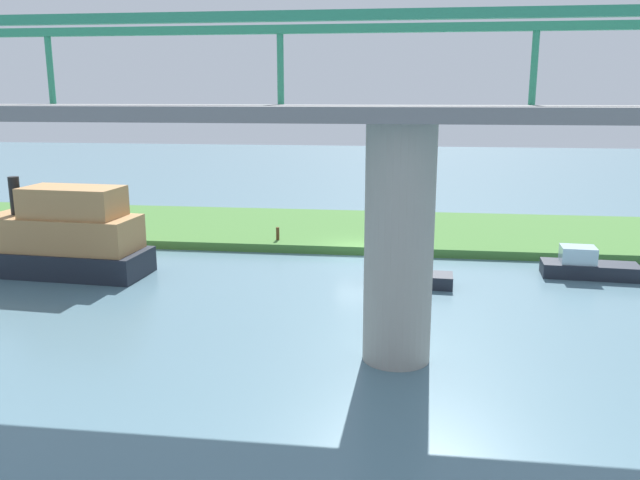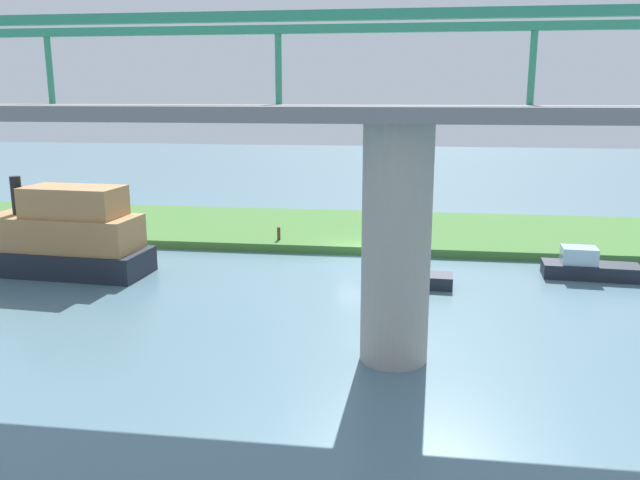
{
  "view_description": "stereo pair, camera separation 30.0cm",
  "coord_description": "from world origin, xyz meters",
  "px_view_note": "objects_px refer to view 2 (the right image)",
  "views": [
    {
      "loc": [
        -2.6,
        36.38,
        9.18
      ],
      "look_at": [
        1.55,
        5.0,
        2.0
      ],
      "focal_mm": 36.45,
      "sensor_mm": 36.0,
      "label": 1
    },
    {
      "loc": [
        -2.89,
        36.34,
        9.18
      ],
      "look_at": [
        1.55,
        5.0,
        2.0
      ],
      "focal_mm": 36.45,
      "sensor_mm": 36.0,
      "label": 2
    }
  ],
  "objects_px": {
    "motorboat_red": "(60,238)",
    "riverboat_paddlewheel": "(588,267)",
    "pontoon_yellow": "(408,276)",
    "mooring_post": "(279,234)",
    "person_on_bank": "(381,228)",
    "bridge_pylon": "(396,245)"
  },
  "relations": [
    {
      "from": "motorboat_red",
      "to": "mooring_post",
      "type": "bearing_deg",
      "value": -144.85
    },
    {
      "from": "person_on_bank",
      "to": "mooring_post",
      "type": "height_order",
      "value": "person_on_bank"
    },
    {
      "from": "person_on_bank",
      "to": "mooring_post",
      "type": "xyz_separation_m",
      "value": [
        6.09,
        1.04,
        -0.31
      ]
    },
    {
      "from": "person_on_bank",
      "to": "mooring_post",
      "type": "relative_size",
      "value": 1.79
    },
    {
      "from": "riverboat_paddlewheel",
      "to": "pontoon_yellow",
      "type": "bearing_deg",
      "value": 16.67
    },
    {
      "from": "pontoon_yellow",
      "to": "bridge_pylon",
      "type": "bearing_deg",
      "value": 87.43
    },
    {
      "from": "mooring_post",
      "to": "motorboat_red",
      "type": "xyz_separation_m",
      "value": [
        10.05,
        7.08,
        0.96
      ]
    },
    {
      "from": "motorboat_red",
      "to": "riverboat_paddlewheel",
      "type": "xyz_separation_m",
      "value": [
        -26.91,
        -2.9,
        -1.29
      ]
    },
    {
      "from": "bridge_pylon",
      "to": "person_on_bank",
      "type": "xyz_separation_m",
      "value": [
        1.31,
        -17.03,
        -2.94
      ]
    },
    {
      "from": "pontoon_yellow",
      "to": "motorboat_red",
      "type": "bearing_deg",
      "value": 0.61
    },
    {
      "from": "motorboat_red",
      "to": "pontoon_yellow",
      "type": "bearing_deg",
      "value": -179.39
    },
    {
      "from": "mooring_post",
      "to": "person_on_bank",
      "type": "bearing_deg",
      "value": -170.27
    },
    {
      "from": "motorboat_red",
      "to": "pontoon_yellow",
      "type": "relative_size",
      "value": 2.43
    },
    {
      "from": "pontoon_yellow",
      "to": "riverboat_paddlewheel",
      "type": "xyz_separation_m",
      "value": [
        -9.05,
        -2.71,
        0.08
      ]
    },
    {
      "from": "bridge_pylon",
      "to": "riverboat_paddlewheel",
      "type": "bearing_deg",
      "value": -128.72
    },
    {
      "from": "bridge_pylon",
      "to": "riverboat_paddlewheel",
      "type": "height_order",
      "value": "bridge_pylon"
    },
    {
      "from": "person_on_bank",
      "to": "riverboat_paddlewheel",
      "type": "xyz_separation_m",
      "value": [
        -10.77,
        5.22,
        -0.64
      ]
    },
    {
      "from": "person_on_bank",
      "to": "mooring_post",
      "type": "bearing_deg",
      "value": 9.73
    },
    {
      "from": "motorboat_red",
      "to": "riverboat_paddlewheel",
      "type": "distance_m",
      "value": 27.1
    },
    {
      "from": "person_on_bank",
      "to": "motorboat_red",
      "type": "relative_size",
      "value": 0.14
    },
    {
      "from": "riverboat_paddlewheel",
      "to": "person_on_bank",
      "type": "bearing_deg",
      "value": -25.87
    },
    {
      "from": "motorboat_red",
      "to": "pontoon_yellow",
      "type": "xyz_separation_m",
      "value": [
        -17.86,
        -0.19,
        -1.37
      ]
    }
  ]
}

